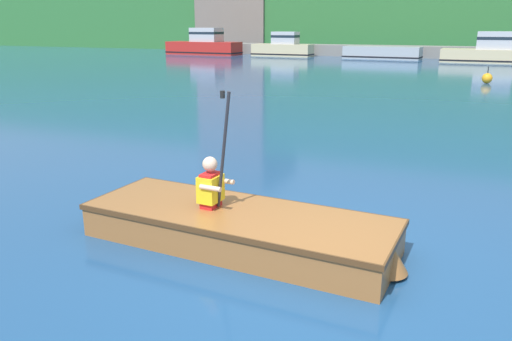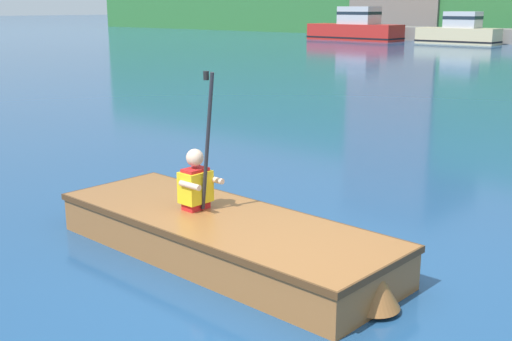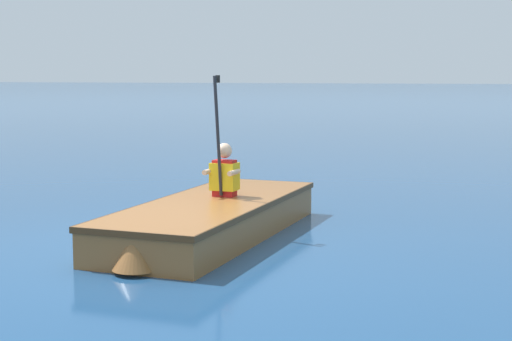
% 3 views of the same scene
% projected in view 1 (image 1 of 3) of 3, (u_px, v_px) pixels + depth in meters
% --- Properties ---
extents(ground_plane, '(300.00, 300.00, 0.00)m').
position_uv_depth(ground_plane, '(310.00, 271.00, 5.08)').
color(ground_plane, navy).
extents(marina_dock, '(48.75, 2.40, 0.90)m').
position_uv_depth(marina_dock, '(466.00, 53.00, 38.58)').
color(marina_dock, slate).
rests_on(marina_dock, ground).
extents(moored_boat_dock_west_inner, '(5.13, 1.74, 1.99)m').
position_uv_depth(moored_boat_dock_west_inner, '(283.00, 47.00, 41.73)').
color(moored_boat_dock_west_inner, '#CCB789').
rests_on(moored_boat_dock_west_inner, ground).
extents(moored_boat_dock_center_near, '(6.36, 2.26, 2.07)m').
position_uv_depth(moored_boat_dock_center_near, '(492.00, 51.00, 34.21)').
color(moored_boat_dock_center_near, '#CCB789').
rests_on(moored_boat_dock_center_near, ground).
extents(moored_boat_dock_center_far, '(5.88, 2.12, 0.92)m').
position_uv_depth(moored_boat_dock_center_far, '(382.00, 53.00, 38.34)').
color(moored_boat_dock_center_far, '#9EA3A8').
rests_on(moored_boat_dock_center_far, ground).
extents(moored_boat_dock_east_inner, '(6.89, 2.41, 2.29)m').
position_uv_depth(moored_boat_dock_east_inner, '(204.00, 45.00, 44.25)').
color(moored_boat_dock_east_inner, red).
rests_on(moored_boat_dock_east_inner, ground).
extents(rowboat_foreground, '(3.70, 1.36, 0.39)m').
position_uv_depth(rowboat_foreground, '(242.00, 226.00, 5.64)').
color(rowboat_foreground, '#935B2D').
rests_on(rowboat_foreground, ground).
extents(person_paddler, '(0.39, 0.36, 1.35)m').
position_uv_depth(person_paddler, '(211.00, 184.00, 5.68)').
color(person_paddler, red).
rests_on(person_paddler, rowboat_foreground).
extents(channel_buoy, '(0.44, 0.44, 0.72)m').
position_uv_depth(channel_buoy, '(487.00, 78.00, 21.79)').
color(channel_buoy, orange).
rests_on(channel_buoy, ground).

